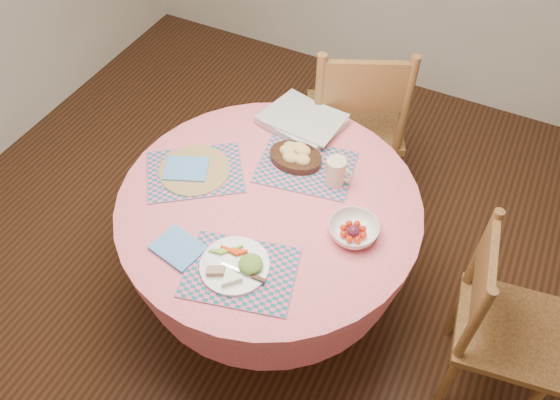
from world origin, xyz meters
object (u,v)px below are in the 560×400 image
at_px(dinner_plate, 235,266).
at_px(bread_bowl, 296,155).
at_px(wicker_trivet, 195,170).
at_px(chair_back, 355,122).
at_px(latte_mug, 336,172).
at_px(fruit_bowl, 353,231).
at_px(chair_right, 497,321).
at_px(dining_table, 270,230).

height_order(dinner_plate, bread_bowl, bread_bowl).
relative_size(wicker_trivet, dinner_plate, 1.17).
distance_m(chair_back, wicker_trivet, 0.95).
bearing_deg(bread_bowl, latte_mug, -12.11).
bearing_deg(wicker_trivet, chair_back, 62.27).
bearing_deg(fruit_bowl, dinner_plate, -133.94).
distance_m(wicker_trivet, fruit_bowl, 0.72).
distance_m(chair_right, bread_bowl, 1.05).
height_order(chair_right, latte_mug, chair_right).
xyz_separation_m(chair_back, wicker_trivet, (-0.43, -0.82, 0.20)).
distance_m(chair_right, chair_back, 1.20).
xyz_separation_m(bread_bowl, fruit_bowl, (0.37, -0.26, -0.01)).
relative_size(wicker_trivet, fruit_bowl, 1.42).
bearing_deg(wicker_trivet, chair_right, 1.99).
height_order(chair_back, wicker_trivet, chair_back).
bearing_deg(fruit_bowl, chair_back, 109.45).
xyz_separation_m(dining_table, dinner_plate, (0.04, -0.35, 0.22)).
relative_size(dining_table, fruit_bowl, 5.88).
bearing_deg(dining_table, bread_bowl, 90.15).
xyz_separation_m(dinner_plate, fruit_bowl, (0.32, 0.34, 0.01)).
bearing_deg(chair_right, dining_table, 84.84).
height_order(dining_table, bread_bowl, bread_bowl).
distance_m(dining_table, fruit_bowl, 0.43).
bearing_deg(bread_bowl, chair_right, -11.41).
xyz_separation_m(chair_right, wicker_trivet, (-1.34, -0.05, 0.28)).
bearing_deg(dining_table, fruit_bowl, -1.86).
bearing_deg(wicker_trivet, dinner_plate, -41.49).
distance_m(dinner_plate, fruit_bowl, 0.47).
distance_m(chair_back, dinner_plate, 1.19).
bearing_deg(chair_right, latte_mug, 70.55).
bearing_deg(chair_right, bread_bowl, 70.37).
distance_m(chair_back, fruit_bowl, 0.91).
relative_size(chair_right, fruit_bowl, 4.32).
bearing_deg(fruit_bowl, bread_bowl, 144.41).
relative_size(chair_back, bread_bowl, 4.60).
xyz_separation_m(wicker_trivet, latte_mug, (0.56, 0.20, 0.06)).
bearing_deg(latte_mug, chair_right, -11.23).
height_order(dinner_plate, fruit_bowl, fruit_bowl).
relative_size(chair_back, dinner_plate, 4.13).
relative_size(chair_right, chair_back, 0.86).
bearing_deg(dining_table, latte_mug, 45.85).
xyz_separation_m(chair_right, chair_back, (-0.91, 0.77, 0.08)).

